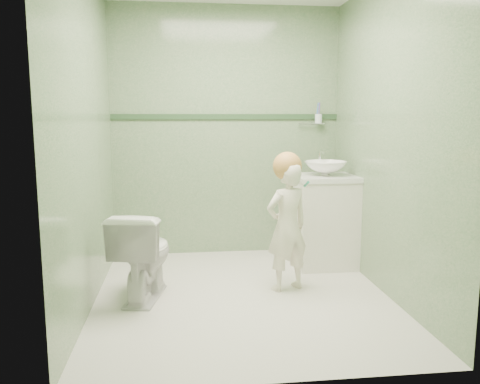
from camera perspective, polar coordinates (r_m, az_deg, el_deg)
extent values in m
plane|color=silver|center=(3.83, 0.28, -11.95)|extent=(2.50, 2.50, 0.00)
cube|color=#668D64|center=(4.83, -1.59, 6.94)|extent=(2.20, 0.04, 2.40)
cube|color=#668D64|center=(2.35, 4.14, 4.87)|extent=(2.20, 0.04, 2.40)
cube|color=#668D64|center=(3.62, -17.36, 5.89)|extent=(0.04, 2.50, 2.40)
cube|color=#668D64|center=(3.88, 16.71, 6.10)|extent=(0.04, 2.50, 2.40)
cube|color=#2B492B|center=(4.81, -1.58, 8.72)|extent=(2.20, 0.02, 0.05)
cube|color=white|center=(4.55, 9.73, -3.47)|extent=(0.52, 0.50, 0.80)
cube|color=white|center=(4.48, 9.86, 1.66)|extent=(0.54, 0.52, 0.04)
imported|color=white|center=(4.47, 9.89, 2.73)|extent=(0.37, 0.37, 0.13)
cylinder|color=silver|center=(4.66, 9.20, 3.68)|extent=(0.03, 0.03, 0.18)
cylinder|color=silver|center=(4.60, 9.40, 4.61)|extent=(0.02, 0.12, 0.02)
cylinder|color=silver|center=(4.93, 8.33, 7.82)|extent=(0.26, 0.02, 0.02)
cylinder|color=silver|center=(4.92, 9.08, 8.39)|extent=(0.07, 0.07, 0.09)
cylinder|color=#6A48B1|center=(4.92, 9.15, 9.20)|extent=(0.01, 0.01, 0.17)
cylinder|color=#CC3C43|center=(4.93, 9.16, 9.20)|extent=(0.01, 0.01, 0.17)
cylinder|color=#4471D9|center=(4.92, 8.95, 9.21)|extent=(0.01, 0.01, 0.17)
imported|color=white|center=(3.78, -11.15, -7.09)|extent=(0.50, 0.72, 0.67)
imported|color=white|center=(3.85, 5.48, -4.03)|extent=(0.43, 0.36, 1.01)
sphere|color=#C58A43|center=(3.80, 5.50, 2.98)|extent=(0.22, 0.22, 0.22)
cylinder|color=#17866B|center=(3.73, 7.70, 0.90)|extent=(0.03, 0.14, 0.06)
cube|color=white|center=(3.73, 6.51, 1.54)|extent=(0.03, 0.02, 0.02)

